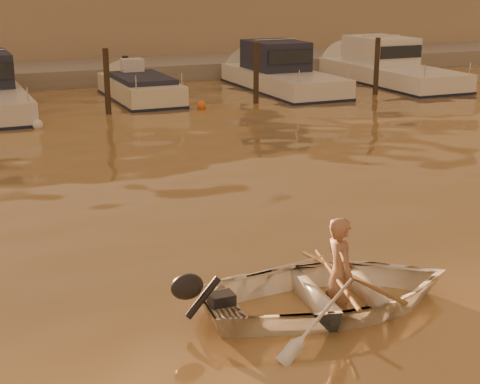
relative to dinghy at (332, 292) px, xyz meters
name	(u,v)px	position (x,y,z in m)	size (l,w,h in m)	color
ground_plane	(349,274)	(0.80, 0.88, -0.23)	(160.00, 160.00, 0.00)	olive
dinghy	(332,292)	(0.00, 0.00, 0.00)	(2.42, 3.40, 0.70)	white
person	(340,274)	(0.10, -0.01, 0.23)	(0.56, 0.37, 1.53)	#97684B
outboard_motor	(220,304)	(-1.49, 0.14, 0.05)	(0.90, 0.40, 0.70)	black
oar_port	(350,276)	(0.25, -0.02, 0.19)	(0.06, 0.06, 2.10)	olive
oar_starboard	(336,278)	(0.05, 0.00, 0.19)	(0.06, 0.06, 2.10)	brown
moored_boat_3	(140,93)	(2.24, 16.88, -0.01)	(1.87, 5.48, 0.95)	beige
moored_boat_4	(283,73)	(7.69, 16.88, 0.39)	(2.34, 7.17, 1.75)	silver
moored_boat_5	(390,67)	(12.39, 16.88, 0.39)	(2.43, 8.10, 1.75)	white
piling_2	(107,85)	(0.60, 14.68, 0.67)	(0.18, 0.18, 2.20)	#2D2319
piling_3	(256,76)	(5.60, 14.68, 0.67)	(0.18, 0.18, 2.20)	#2D2319
piling_4	(376,69)	(10.30, 14.68, 0.67)	(0.18, 0.18, 2.20)	#2D2319
fender_c	(38,125)	(-1.73, 13.30, -0.13)	(0.30, 0.30, 0.30)	silver
fender_d	(202,106)	(3.55, 14.38, -0.13)	(0.30, 0.30, 0.30)	#D85E19
fender_e	(345,97)	(8.72, 14.11, -0.13)	(0.30, 0.30, 0.30)	silver
quay	(68,78)	(0.80, 22.38, -0.08)	(52.00, 4.00, 1.00)	gray
waterfront_building	(42,13)	(0.80, 27.88, 2.17)	(46.00, 7.00, 4.80)	#9E8466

